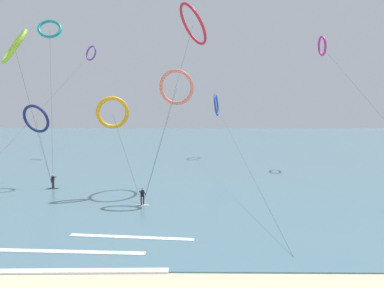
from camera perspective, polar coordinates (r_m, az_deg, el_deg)
sea_water at (r=118.86m, az=0.44°, el=0.69°), size 400.00×200.00×0.08m
surfer_ivory at (r=33.96m, az=-8.26°, el=-8.87°), size 1.40×0.73×1.70m
surfer_charcoal at (r=44.22m, az=-22.15°, el=-5.94°), size 1.40×0.64×1.70m
kite_violet at (r=76.77m, az=-16.49°, el=14.28°), size 4.42×51.56×23.32m
kite_lime at (r=39.80m, az=-27.44°, el=14.22°), size 4.62×7.71×17.60m
kite_cobalt at (r=71.20m, az=4.09°, el=6.50°), size 2.70×53.32×13.18m
kite_magenta at (r=63.05m, az=20.88°, el=14.99°), size 2.43×39.56×21.96m
kite_navy at (r=45.66m, az=-24.55°, el=3.83°), size 4.35×2.64×10.14m
kite_coral at (r=35.16m, az=-2.62°, el=9.42°), size 5.11×3.35×13.47m
kite_teal at (r=53.44m, az=-22.62°, el=17.26°), size 4.92×9.40×22.15m
kite_crimson at (r=44.02m, az=0.14°, el=19.32°), size 7.14×13.20×22.28m
kite_amber at (r=37.84m, az=-13.07°, el=5.13°), size 5.57×5.16×10.87m
wave_crest_near at (r=22.01m, az=-21.76°, el=-19.11°), size 12.77×0.81×0.12m
wave_crest_mid at (r=25.58m, az=-25.84°, el=-15.79°), size 15.57×1.25×0.12m
wave_crest_far at (r=25.86m, az=-10.09°, el=-15.12°), size 9.11×1.39×0.12m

